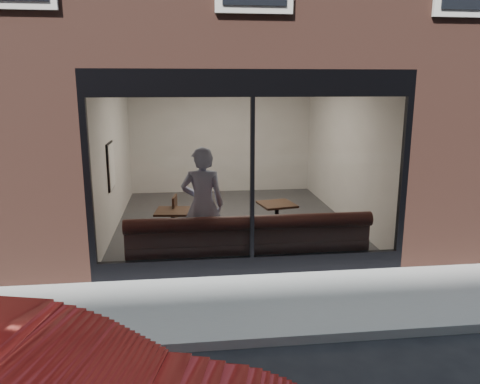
{
  "coord_description": "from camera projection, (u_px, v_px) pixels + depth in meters",
  "views": [
    {
      "loc": [
        -1.03,
        -4.91,
        2.99
      ],
      "look_at": [
        -0.15,
        2.4,
        1.28
      ],
      "focal_mm": 35.0,
      "sensor_mm": 36.0,
      "label": 1
    }
  ],
  "objects": [
    {
      "name": "storefront_kick",
      "position": [
        252.0,
        265.0,
        7.5
      ],
      "size": [
        5.0,
        0.1,
        0.3
      ],
      "primitive_type": "cube",
      "color": "black",
      "rests_on": "ground"
    },
    {
      "name": "ground",
      "position": [
        276.0,
        342.0,
        5.55
      ],
      "size": [
        120.0,
        120.0,
        0.0
      ],
      "primitive_type": "plane",
      "color": "black",
      "rests_on": "ground"
    },
    {
      "name": "cafe_table_right",
      "position": [
        277.0,
        204.0,
        8.94
      ],
      "size": [
        0.75,
        0.75,
        0.04
      ],
      "primitive_type": "cube",
      "rotation": [
        0.0,
        0.0,
        0.2
      ],
      "color": "#312113",
      "rests_on": "cafe_floor"
    },
    {
      "name": "host_building_pier_right",
      "position": [
        352.0,
        134.0,
        13.36
      ],
      "size": [
        2.5,
        12.0,
        3.2
      ],
      "primitive_type": "cube",
      "color": "brown",
      "rests_on": "ground"
    },
    {
      "name": "cafe_table_left",
      "position": [
        173.0,
        211.0,
        8.45
      ],
      "size": [
        0.67,
        0.67,
        0.04
      ],
      "primitive_type": "cube",
      "rotation": [
        0.0,
        0.0,
        -0.12
      ],
      "color": "#312113",
      "rests_on": "cafe_floor"
    },
    {
      "name": "storefront_header",
      "position": [
        253.0,
        83.0,
        6.85
      ],
      "size": [
        5.0,
        0.1,
        0.4
      ],
      "primitive_type": "cube",
      "color": "black",
      "rests_on": "host_building_upper"
    },
    {
      "name": "person",
      "position": [
        203.0,
        205.0,
        7.91
      ],
      "size": [
        0.75,
        0.52,
        1.98
      ],
      "primitive_type": "imported",
      "rotation": [
        0.0,
        0.0,
        3.07
      ],
      "color": "#A5B0D7",
      "rests_on": "cafe_floor"
    },
    {
      "name": "sidewalk_near",
      "position": [
        262.0,
        303.0,
        6.51
      ],
      "size": [
        40.0,
        2.0,
        0.01
      ],
      "primitive_type": "cube",
      "color": "gray",
      "rests_on": "ground"
    },
    {
      "name": "cafe_wall_left",
      "position": [
        114.0,
        152.0,
        9.73
      ],
      "size": [
        0.0,
        6.0,
        6.0
      ],
      "primitive_type": "plane",
      "rotation": [
        1.57,
        0.0,
        1.57
      ],
      "color": "beige",
      "rests_on": "ground"
    },
    {
      "name": "cafe_ceiling",
      "position": [
        232.0,
        74.0,
        9.66
      ],
      "size": [
        6.0,
        6.0,
        0.0
      ],
      "primitive_type": "plane",
      "rotation": [
        3.14,
        0.0,
        0.0
      ],
      "color": "white",
      "rests_on": "host_building_upper"
    },
    {
      "name": "kerb_near",
      "position": [
        277.0,
        340.0,
        5.48
      ],
      "size": [
        40.0,
        0.1,
        0.12
      ],
      "primitive_type": "cube",
      "color": "gray",
      "rests_on": "ground"
    },
    {
      "name": "cafe_wall_right",
      "position": [
        344.0,
        148.0,
        10.31
      ],
      "size": [
        0.0,
        6.0,
        6.0
      ],
      "primitive_type": "plane",
      "rotation": [
        1.57,
        0.0,
        -1.57
      ],
      "color": "beige",
      "rests_on": "ground"
    },
    {
      "name": "cafe_floor",
      "position": [
        233.0,
        221.0,
        10.38
      ],
      "size": [
        6.0,
        6.0,
        0.0
      ],
      "primitive_type": "plane",
      "color": "#2D2D30",
      "rests_on": "ground"
    },
    {
      "name": "cafe_wall_back",
      "position": [
        221.0,
        135.0,
        12.91
      ],
      "size": [
        5.0,
        0.0,
        5.0
      ],
      "primitive_type": "plane",
      "rotation": [
        1.57,
        0.0,
        0.0
      ],
      "color": "beige",
      "rests_on": "ground"
    },
    {
      "name": "cafe_chair_left",
      "position": [
        166.0,
        232.0,
        8.86
      ],
      "size": [
        0.44,
        0.44,
        0.04
      ],
      "primitive_type": "cube",
      "rotation": [
        0.0,
        0.0,
        3.01
      ],
      "color": "#312113",
      "rests_on": "cafe_floor"
    },
    {
      "name": "host_building_pier_left",
      "position": [
        81.0,
        137.0,
        12.49
      ],
      "size": [
        2.5,
        12.0,
        3.2
      ],
      "primitive_type": "cube",
      "color": "brown",
      "rests_on": "ground"
    },
    {
      "name": "host_building_backfill",
      "position": [
        214.0,
        126.0,
        15.82
      ],
      "size": [
        5.0,
        6.0,
        3.2
      ],
      "primitive_type": "cube",
      "color": "brown",
      "rests_on": "ground"
    },
    {
      "name": "banquette",
      "position": [
        248.0,
        252.0,
        7.87
      ],
      "size": [
        4.0,
        0.55,
        0.45
      ],
      "primitive_type": "cube",
      "color": "#371415",
      "rests_on": "cafe_floor"
    },
    {
      "name": "storefront_mullion",
      "position": [
        252.0,
        180.0,
        7.18
      ],
      "size": [
        0.06,
        0.1,
        2.5
      ],
      "primitive_type": "cube",
      "color": "black",
      "rests_on": "storefront_kick"
    },
    {
      "name": "wall_poster",
      "position": [
        112.0,
        166.0,
        9.16
      ],
      "size": [
        0.02,
        0.65,
        0.87
      ],
      "primitive_type": "cube",
      "color": "white",
      "rests_on": "cafe_wall_left"
    },
    {
      "name": "storefront_glass",
      "position": [
        252.0,
        180.0,
        7.15
      ],
      "size": [
        4.8,
        0.0,
        4.8
      ],
      "primitive_type": "plane",
      "rotation": [
        1.57,
        0.0,
        0.0
      ],
      "color": "white",
      "rests_on": "storefront_kick"
    }
  ]
}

